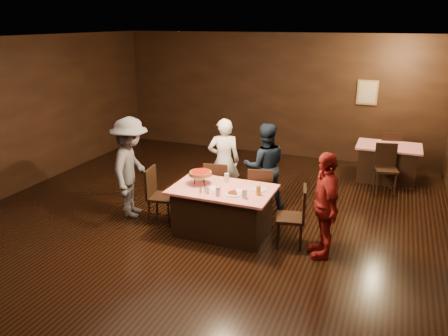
{
  "coord_description": "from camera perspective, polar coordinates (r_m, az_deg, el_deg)",
  "views": [
    {
      "loc": [
        2.86,
        -5.54,
        3.27
      ],
      "look_at": [
        0.38,
        0.67,
        1.0
      ],
      "focal_mm": 35.0,
      "sensor_mm": 36.0,
      "label": 1
    }
  ],
  "objects": [
    {
      "name": "room",
      "position": [
        6.34,
        -5.43,
        8.36
      ],
      "size": [
        10.0,
        10.04,
        3.02
      ],
      "color": "black",
      "rests_on": "ground"
    },
    {
      "name": "main_table",
      "position": [
        7.0,
        -0.18,
        -5.6
      ],
      "size": [
        1.6,
        1.0,
        0.77
      ],
      "primitive_type": "cube",
      "color": "red",
      "rests_on": "ground"
    },
    {
      "name": "back_table",
      "position": [
        9.93,
        20.52,
        0.64
      ],
      "size": [
        1.3,
        0.9,
        0.77
      ],
      "primitive_type": "cube",
      "color": "#B70C19",
      "rests_on": "ground"
    },
    {
      "name": "chair_far_left",
      "position": [
        7.75,
        -0.86,
        -2.41
      ],
      "size": [
        0.5,
        0.5,
        0.95
      ],
      "primitive_type": "cube",
      "rotation": [
        0.0,
        0.0,
        3.34
      ],
      "color": "black",
      "rests_on": "ground"
    },
    {
      "name": "chair_far_right",
      "position": [
        7.5,
        4.8,
        -3.22
      ],
      "size": [
        0.51,
        0.51,
        0.95
      ],
      "primitive_type": "cube",
      "rotation": [
        0.0,
        0.0,
        3.37
      ],
      "color": "black",
      "rests_on": "ground"
    },
    {
      "name": "chair_end_left",
      "position": [
        7.41,
        -8.11,
        -3.61
      ],
      "size": [
        0.47,
        0.47,
        0.95
      ],
      "primitive_type": "cube",
      "rotation": [
        0.0,
        0.0,
        1.71
      ],
      "color": "black",
      "rests_on": "ground"
    },
    {
      "name": "chair_end_right",
      "position": [
        6.67,
        8.67,
        -6.28
      ],
      "size": [
        0.5,
        0.5,
        0.95
      ],
      "primitive_type": "cube",
      "rotation": [
        0.0,
        0.0,
        -1.36
      ],
      "color": "black",
      "rests_on": "ground"
    },
    {
      "name": "chair_back_near",
      "position": [
        9.24,
        20.42,
        -0.09
      ],
      "size": [
        0.5,
        0.5,
        0.95
      ],
      "primitive_type": "cube",
      "rotation": [
        0.0,
        0.0,
        0.22
      ],
      "color": "black",
      "rests_on": "ground"
    },
    {
      "name": "chair_back_far",
      "position": [
        10.49,
        20.7,
        2.05
      ],
      "size": [
        0.49,
        0.49,
        0.95
      ],
      "primitive_type": "cube",
      "rotation": [
        0.0,
        0.0,
        3.34
      ],
      "color": "black",
      "rests_on": "ground"
    },
    {
      "name": "diner_white_jacket",
      "position": [
        8.06,
        -0.02,
        0.91
      ],
      "size": [
        0.69,
        0.59,
        1.61
      ],
      "primitive_type": "imported",
      "rotation": [
        0.0,
        0.0,
        3.57
      ],
      "color": "white",
      "rests_on": "ground"
    },
    {
      "name": "diner_navy_hoodie",
      "position": [
        7.83,
        5.34,
        0.19
      ],
      "size": [
        0.94,
        0.86,
        1.58
      ],
      "primitive_type": "imported",
      "rotation": [
        0.0,
        0.0,
        3.56
      ],
      "color": "black",
      "rests_on": "ground"
    },
    {
      "name": "diner_grey_knit",
      "position": [
        7.63,
        -12.05,
        0.03
      ],
      "size": [
        0.93,
        1.26,
        1.75
      ],
      "primitive_type": "imported",
      "rotation": [
        0.0,
        0.0,
        1.84
      ],
      "color": "#59595E",
      "rests_on": "ground"
    },
    {
      "name": "diner_red_shirt",
      "position": [
        6.38,
        13.01,
        -4.72
      ],
      "size": [
        0.72,
        1.0,
        1.57
      ],
      "primitive_type": "imported",
      "rotation": [
        0.0,
        0.0,
        -1.16
      ],
      "color": "maroon",
      "rests_on": "ground"
    },
    {
      "name": "pizza_stand",
      "position": [
        6.98,
        -3.08,
        -0.69
      ],
      "size": [
        0.38,
        0.38,
        0.22
      ],
      "color": "black",
      "rests_on": "main_table"
    },
    {
      "name": "plate_with_slice",
      "position": [
        6.6,
        1.24,
        -3.29
      ],
      "size": [
        0.25,
        0.25,
        0.06
      ],
      "color": "white",
      "rests_on": "main_table"
    },
    {
      "name": "plate_empty",
      "position": [
        6.81,
        4.59,
        -2.8
      ],
      "size": [
        0.25,
        0.25,
        0.01
      ],
      "primitive_type": "cylinder",
      "color": "white",
      "rests_on": "main_table"
    },
    {
      "name": "glass_front_left",
      "position": [
        6.55,
        -0.76,
        -3.05
      ],
      "size": [
        0.08,
        0.08,
        0.14
      ],
      "primitive_type": "cylinder",
      "color": "silver",
      "rests_on": "main_table"
    },
    {
      "name": "glass_front_right",
      "position": [
        6.46,
        2.69,
        -3.38
      ],
      "size": [
        0.08,
        0.08,
        0.14
      ],
      "primitive_type": "cylinder",
      "color": "silver",
      "rests_on": "main_table"
    },
    {
      "name": "glass_amber",
      "position": [
        6.6,
        4.5,
        -2.95
      ],
      "size": [
        0.08,
        0.08,
        0.14
      ],
      "primitive_type": "cylinder",
      "color": "#BF7F26",
      "rests_on": "main_table"
    },
    {
      "name": "glass_back",
      "position": [
        7.11,
        0.34,
        -1.27
      ],
      "size": [
        0.08,
        0.08,
        0.14
      ],
      "primitive_type": "cylinder",
      "color": "silver",
      "rests_on": "main_table"
    },
    {
      "name": "condiments",
      "position": [
        6.66,
        -2.54,
        -2.89
      ],
      "size": [
        0.17,
        0.1,
        0.09
      ],
      "color": "silver",
      "rests_on": "main_table"
    },
    {
      "name": "napkin_center",
      "position": [
        6.75,
        2.18,
        -2.99
      ],
      "size": [
        0.19,
        0.19,
        0.01
      ],
      "primitive_type": "cube",
      "rotation": [
        0.0,
        0.0,
        0.21
      ],
      "color": "white",
      "rests_on": "main_table"
    },
    {
      "name": "napkin_left",
      "position": [
        6.86,
        -1.51,
        -2.61
      ],
      "size": [
        0.21,
        0.21,
        0.01
      ],
      "primitive_type": "cube",
      "rotation": [
        0.0,
        0.0,
        -0.35
      ],
      "color": "white",
      "rests_on": "main_table"
    }
  ]
}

